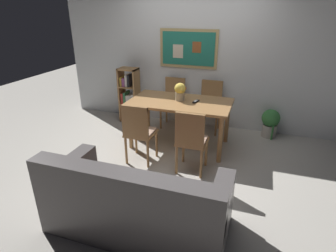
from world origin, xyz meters
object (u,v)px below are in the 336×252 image
at_px(dining_table, 180,107).
at_px(dining_chair_far_left, 174,98).
at_px(dining_chair_near_left, 138,129).
at_px(tv_remote, 196,101).
at_px(dining_chair_near_right, 191,137).
at_px(potted_ivy, 270,122).
at_px(flower_vase, 180,91).
at_px(bookshelf, 129,97).
at_px(dining_chair_far_right, 210,102).
at_px(leather_couch, 136,204).

height_order(dining_table, dining_chair_far_left, dining_chair_far_left).
relative_size(dining_chair_near_left, tv_remote, 5.61).
xyz_separation_m(dining_chair_near_left, dining_chair_near_right, (0.77, -0.02, 0.00)).
relative_size(dining_chair_near_right, tv_remote, 5.61).
bearing_deg(dining_table, potted_ivy, 29.90).
bearing_deg(flower_vase, bookshelf, 151.58).
distance_m(dining_chair_near_left, flower_vase, 0.95).
bearing_deg(flower_vase, dining_chair_near_right, -63.99).
height_order(dining_chair_near_right, flower_vase, flower_vase).
height_order(dining_table, flower_vase, flower_vase).
height_order(dining_table, dining_chair_far_right, dining_chair_far_right).
bearing_deg(potted_ivy, tv_remote, -146.38).
xyz_separation_m(dining_chair_near_right, potted_ivy, (1.03, 1.58, -0.27)).
bearing_deg(leather_couch, bookshelf, 117.22).
xyz_separation_m(bookshelf, potted_ivy, (2.66, 0.09, -0.21)).
distance_m(dining_chair_near_left, tv_remote, 1.03).
xyz_separation_m(dining_chair_near_left, flower_vase, (0.37, 0.79, 0.37)).
height_order(dining_chair_far_left, dining_chair_far_right, same).
distance_m(leather_couch, potted_ivy, 3.07).
height_order(dining_chair_far_left, potted_ivy, dining_chair_far_left).
distance_m(dining_chair_far_right, dining_chair_near_right, 1.55).
relative_size(dining_table, leather_couch, 0.88).
relative_size(bookshelf, flower_vase, 3.83).
height_order(dining_chair_near_right, leather_couch, dining_chair_near_right).
height_order(dining_chair_near_left, tv_remote, dining_chair_near_left).
bearing_deg(potted_ivy, dining_table, -150.10).
distance_m(dining_chair_far_right, bookshelf, 1.59).
distance_m(dining_table, dining_chair_near_left, 0.85).
bearing_deg(tv_remote, flower_vase, 177.30).
height_order(leather_couch, tv_remote, leather_couch).
bearing_deg(dining_chair_far_left, dining_table, -65.28).
bearing_deg(flower_vase, dining_chair_far_right, 63.80).
bearing_deg(leather_couch, flower_vase, 94.35).
height_order(dining_chair_far_right, bookshelf, bookshelf).
xyz_separation_m(dining_chair_far_left, tv_remote, (0.60, -0.73, 0.23)).
relative_size(bookshelf, potted_ivy, 2.02).
bearing_deg(bookshelf, leather_couch, -62.78).
bearing_deg(tv_remote, bookshelf, 155.55).
bearing_deg(dining_chair_far_right, potted_ivy, 1.71).
bearing_deg(leather_couch, tv_remote, 86.96).
height_order(dining_table, potted_ivy, dining_table).
distance_m(dining_table, bookshelf, 1.45).
bearing_deg(dining_chair_near_right, dining_chair_far_right, 91.47).
height_order(dining_chair_far_left, tv_remote, dining_chair_far_left).
distance_m(dining_chair_far_right, flower_vase, 0.89).
height_order(dining_chair_far_left, dining_chair_near_left, same).
relative_size(dining_chair_far_right, leather_couch, 0.51).
bearing_deg(dining_chair_near_left, tv_remote, 51.02).
xyz_separation_m(dining_chair_far_right, leather_couch, (-0.20, -2.76, -0.22)).
xyz_separation_m(leather_couch, potted_ivy, (1.27, 2.79, -0.04)).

